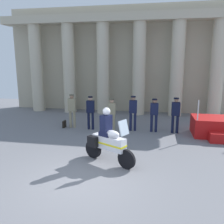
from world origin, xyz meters
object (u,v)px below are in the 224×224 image
Objects in this scene: officer_in_row_1 at (91,110)px; officer_in_row_2 at (112,112)px; officer_in_row_3 at (133,110)px; officer_in_row_4 at (154,113)px; reviewing_stand at (220,128)px; officer_in_row_0 at (72,108)px; briefcase_on_ground at (64,124)px; motorcycle_with_rider at (107,140)px; officer_in_row_5 at (176,112)px.

officer_in_row_2 is at bearing 178.48° from officer_in_row_1.
officer_in_row_4 is (1.03, -0.04, -0.06)m from officer_in_row_3.
reviewing_stand is at bearing 175.36° from officer_in_row_3.
officer_in_row_4 is at bearing 177.27° from officer_in_row_0.
officer_in_row_3 is at bearing -4.28° from officer_in_row_4.
reviewing_stand is 7.26m from officer_in_row_0.
motorcycle_with_rider is at bearing -51.64° from briefcase_on_ground.
briefcase_on_ground is (-3.11, 3.92, -0.61)m from motorcycle_with_rider.
reviewing_stand is 1.30× the size of motorcycle_with_rider.
reviewing_stand is 1.41× the size of officer_in_row_3.
officer_in_row_3 is 2.04m from officer_in_row_5.
reviewing_stand is 4.12m from officer_in_row_3.
officer_in_row_0 is at bearing -2.23° from officer_in_row_3.
officer_in_row_5 is at bearing 177.45° from officer_in_row_0.
officer_in_row_3 is (-4.07, 0.18, 0.62)m from reviewing_stand.
officer_in_row_4 is 0.96× the size of officer_in_row_5.
reviewing_stand is 1.50× the size of officer_in_row_4.
officer_in_row_2 is 0.85× the size of motorcycle_with_rider.
officer_in_row_4 is (2.08, 0.09, 0.02)m from officer_in_row_2.
officer_in_row_2 is at bearing 179.43° from reviewing_stand.
officer_in_row_0 is 2.12m from officer_in_row_2.
officer_in_row_2 is at bearing -0.35° from officer_in_row_5.
officer_in_row_5 is 4.78× the size of briefcase_on_ground.
officer_in_row_1 is 0.97× the size of officer_in_row_3.
officer_in_row_3 is 4.03m from motorcycle_with_rider.
briefcase_on_ground is (-4.62, -0.03, -0.79)m from officer_in_row_4.
officer_in_row_5 is at bearing 176.94° from officer_in_row_3.
motorcycle_with_rider is at bearing 121.65° from officer_in_row_0.
officer_in_row_2 is (-5.11, 0.05, 0.54)m from reviewing_stand.
officer_in_row_4 is at bearing -179.65° from officer_in_row_2.
reviewing_stand is at bearing 175.23° from officer_in_row_4.
officer_in_row_0 is at bearing 152.41° from motorcycle_with_rider.
officer_in_row_4 is 1.01m from officer_in_row_5.
briefcase_on_ground is at bearing 179.18° from reviewing_stand.
officer_in_row_2 is at bearing 174.25° from officer_in_row_0.
officer_in_row_3 is (3.16, -0.01, -0.00)m from officer_in_row_0.
motorcycle_with_rider reaches higher than briefcase_on_ground.
officer_in_row_1 is 1.09m from officer_in_row_2.
officer_in_row_2 is 2.66m from briefcase_on_ground.
officer_in_row_1 is 3.16m from officer_in_row_4.
briefcase_on_ground is at bearing -1.75° from officer_in_row_5.
officer_in_row_2 is 0.98× the size of officer_in_row_4.
officer_in_row_5 is (2.04, -0.03, -0.02)m from officer_in_row_3.
officer_in_row_5 is at bearing 175.89° from reviewing_stand.
officer_in_row_1 is 4.20m from motorcycle_with_rider.
officer_in_row_0 is 0.92× the size of motorcycle_with_rider.
reviewing_stand reaches higher than officer_in_row_2.
officer_in_row_2 is at bearing 4.88° from officer_in_row_3.
briefcase_on_ground is (-5.63, -0.04, -0.83)m from officer_in_row_5.
reviewing_stand is 1.54× the size of officer_in_row_2.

